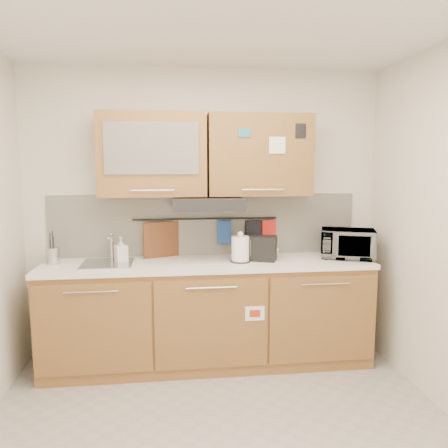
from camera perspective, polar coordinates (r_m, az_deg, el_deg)
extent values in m
plane|color=#9E9993|center=(3.05, 0.19, -27.22)|extent=(3.20, 3.20, 0.00)
plane|color=white|center=(2.64, 0.22, 26.61)|extent=(3.20, 3.20, 0.00)
plane|color=silver|center=(4.02, -2.47, 1.34)|extent=(3.20, 0.00, 3.20)
cube|color=#9E6438|center=(3.92, -2.04, -11.76)|extent=(2.80, 0.60, 0.88)
cube|color=black|center=(4.06, -2.01, -16.96)|extent=(2.80, 0.54, 0.10)
cube|color=olive|center=(3.65, -16.74, -13.05)|extent=(0.91, 0.02, 0.74)
cylinder|color=silver|center=(3.53, -17.01, -8.48)|extent=(0.41, 0.01, 0.01)
cube|color=olive|center=(3.61, -1.61, -12.95)|extent=(0.91, 0.02, 0.74)
cylinder|color=silver|center=(3.49, -1.59, -8.33)|extent=(0.41, 0.01, 0.01)
cube|color=olive|center=(3.81, 12.84, -12.04)|extent=(0.91, 0.02, 0.74)
cylinder|color=silver|center=(3.69, 13.11, -7.64)|extent=(0.41, 0.01, 0.01)
cube|color=white|center=(3.78, -2.06, -5.22)|extent=(2.82, 0.62, 0.04)
cube|color=silver|center=(4.02, -2.45, -0.10)|extent=(2.80, 0.02, 0.56)
cube|color=#9E6438|center=(3.81, -9.31, 8.89)|extent=(0.90, 0.35, 0.70)
cube|color=silver|center=(3.62, -9.44, 9.74)|extent=(0.76, 0.02, 0.42)
cube|color=olive|center=(3.88, 4.56, 8.94)|extent=(0.90, 0.35, 0.70)
cube|color=white|center=(3.74, 6.97, 10.19)|extent=(0.14, 0.00, 0.14)
cube|color=black|center=(3.76, -2.18, 2.74)|extent=(0.60, 0.46, 0.10)
cube|color=silver|center=(3.81, -14.97, -5.14)|extent=(0.42, 0.40, 0.03)
cylinder|color=silver|center=(3.94, -14.43, -2.85)|extent=(0.03, 0.03, 0.24)
cylinder|color=silver|center=(3.84, -14.63, -1.60)|extent=(0.02, 0.18, 0.02)
cylinder|color=black|center=(3.97, -2.41, 0.69)|extent=(1.30, 0.02, 0.02)
cylinder|color=#BCBCC1|center=(3.93, -21.42, -3.89)|extent=(0.14, 0.14, 0.14)
cylinder|color=black|center=(3.94, -21.70, -3.00)|extent=(0.01, 0.01, 0.26)
cylinder|color=black|center=(3.91, -21.31, -3.26)|extent=(0.01, 0.01, 0.23)
cylinder|color=black|center=(3.94, -21.41, -2.84)|extent=(0.01, 0.01, 0.28)
cylinder|color=black|center=(3.91, -21.72, -3.48)|extent=(0.01, 0.01, 0.21)
cylinder|color=white|center=(3.74, 2.14, -3.31)|extent=(0.16, 0.16, 0.22)
sphere|color=white|center=(3.72, 2.15, -1.33)|extent=(0.05, 0.05, 0.05)
cube|color=white|center=(3.76, 3.55, -3.09)|extent=(0.02, 0.03, 0.14)
cylinder|color=black|center=(3.76, 2.13, -4.85)|extent=(0.17, 0.17, 0.01)
cube|color=black|center=(3.82, 4.68, -3.15)|extent=(0.33, 0.26, 0.21)
cube|color=black|center=(3.81, 3.94, -1.65)|extent=(0.12, 0.14, 0.01)
cube|color=black|center=(3.79, 5.46, -1.70)|extent=(0.12, 0.14, 0.01)
imported|color=#999999|center=(4.05, 15.84, -2.49)|extent=(0.54, 0.45, 0.26)
imported|color=#999999|center=(3.85, -13.29, -3.26)|extent=(0.13, 0.13, 0.21)
cube|color=brown|center=(3.98, -7.91, -2.98)|extent=(0.35, 0.17, 0.46)
cube|color=#214698|center=(3.99, 0.04, -1.05)|extent=(0.13, 0.05, 0.21)
cube|color=black|center=(4.03, 3.82, -1.13)|extent=(0.15, 0.06, 0.23)
cube|color=red|center=(4.06, 5.88, -0.63)|extent=(0.13, 0.03, 0.16)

